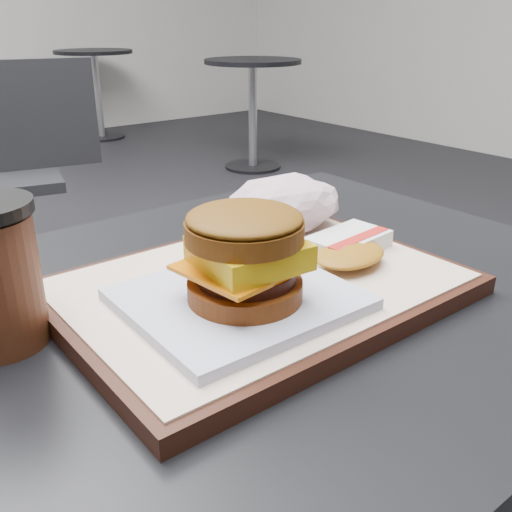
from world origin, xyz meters
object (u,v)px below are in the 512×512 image
at_px(serving_tray, 259,288).
at_px(hash_brown, 349,247).
at_px(neighbor_chair, 16,164).
at_px(customer_table, 246,443).
at_px(breakfast_sandwich, 243,266).
at_px(crumpled_wrapper, 286,204).

distance_m(serving_tray, hash_brown, 0.11).
bearing_deg(serving_tray, neighbor_chair, 81.14).
xyz_separation_m(customer_table, breakfast_sandwich, (-0.04, -0.05, 0.24)).
relative_size(hash_brown, crumpled_wrapper, 0.88).
bearing_deg(customer_table, neighbor_chair, 80.79).
height_order(serving_tray, hash_brown, hash_brown).
distance_m(customer_table, breakfast_sandwich, 0.25).
height_order(serving_tray, breakfast_sandwich, breakfast_sandwich).
bearing_deg(crumpled_wrapper, hash_brown, -92.11).
height_order(customer_table, crumpled_wrapper, crumpled_wrapper).
bearing_deg(hash_brown, crumpled_wrapper, 87.89).
distance_m(breakfast_sandwich, neighbor_chair, 1.91).
bearing_deg(customer_table, hash_brown, -12.78).
distance_m(breakfast_sandwich, crumpled_wrapper, 0.20).
relative_size(customer_table, neighbor_chair, 0.91).
bearing_deg(serving_tray, hash_brown, -8.36).
relative_size(serving_tray, hash_brown, 3.05).
relative_size(crumpled_wrapper, neighbor_chair, 0.16).
distance_m(customer_table, neighbor_chair, 1.83).
relative_size(customer_table, hash_brown, 6.43).
distance_m(hash_brown, crumpled_wrapper, 0.11).
height_order(serving_tray, neighbor_chair, neighbor_chair).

